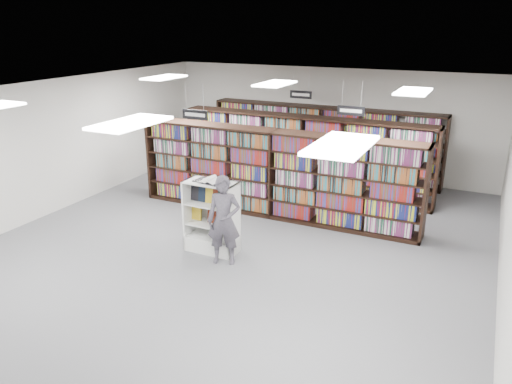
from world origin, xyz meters
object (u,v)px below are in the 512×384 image
at_px(open_book, 210,180).
at_px(shopper, 224,221).
at_px(bookshelf_row_near, 274,174).
at_px(endcap_display, 213,227).

bearing_deg(open_book, shopper, -26.37).
height_order(bookshelf_row_near, endcap_display, bookshelf_row_near).
distance_m(bookshelf_row_near, endcap_display, 2.40).
relative_size(open_book, shopper, 0.40).
distance_m(endcap_display, shopper, 0.73).
bearing_deg(endcap_display, open_book, -94.52).
distance_m(bookshelf_row_near, open_book, 2.42).
bearing_deg(shopper, endcap_display, 122.05).
relative_size(endcap_display, shopper, 0.84).
height_order(endcap_display, open_book, open_book).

